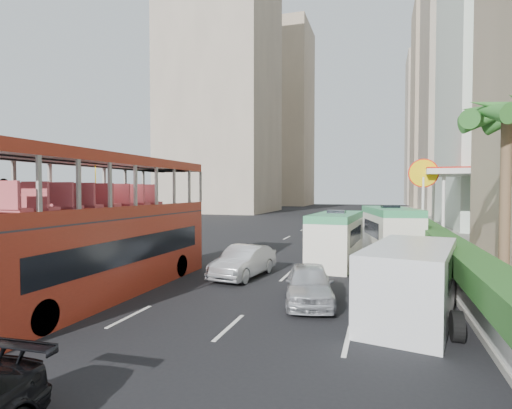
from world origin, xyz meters
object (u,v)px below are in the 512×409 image
at_px(car_silver_lane_a, 244,277).
at_px(van_asset, 347,241).
at_px(car_silver_lane_b, 309,303).
at_px(panel_van_near, 411,281).
at_px(shell_station, 465,204).
at_px(minibus_near, 336,239).
at_px(panel_van_far, 393,222).
at_px(palm_tree, 505,202).
at_px(minibus_far, 390,232).
at_px(double_decker_bus, 105,225).

bearing_deg(car_silver_lane_a, van_asset, 83.79).
xyz_separation_m(car_silver_lane_b, panel_van_near, (3.15, -0.59, 1.08)).
bearing_deg(car_silver_lane_b, shell_station, 56.64).
relative_size(van_asset, panel_van_near, 0.89).
bearing_deg(minibus_near, panel_van_near, -65.47).
xyz_separation_m(panel_van_far, palm_tree, (3.22, -20.07, 2.32)).
bearing_deg(minibus_far, shell_station, 50.77).
distance_m(car_silver_lane_b, minibus_near, 7.62).
relative_size(double_decker_bus, palm_tree, 1.72).
xyz_separation_m(double_decker_bus, shell_station, (16.00, 23.00, 0.22)).
height_order(car_silver_lane_b, panel_van_far, panel_van_far).
xyz_separation_m(van_asset, shell_station, (8.79, 4.94, 2.75)).
relative_size(car_silver_lane_a, panel_van_near, 0.76).
xyz_separation_m(car_silver_lane_b, minibus_far, (2.80, 10.60, 1.41)).
bearing_deg(car_silver_lane_a, double_decker_bus, -125.01).
distance_m(car_silver_lane_a, panel_van_far, 20.97).
xyz_separation_m(minibus_near, panel_van_near, (3.04, -8.09, -0.23)).
bearing_deg(palm_tree, shell_station, 83.40).
bearing_deg(car_silver_lane_b, double_decker_bus, 176.50).
bearing_deg(palm_tree, minibus_near, 144.53).
relative_size(panel_van_near, palm_tree, 0.85).
bearing_deg(car_silver_lane_a, minibus_far, 57.40).
bearing_deg(double_decker_bus, palm_tree, 16.16).
bearing_deg(van_asset, double_decker_bus, -120.25).
xyz_separation_m(minibus_near, panel_van_far, (3.17, 15.52, -0.26)).
distance_m(car_silver_lane_b, panel_van_near, 3.39).
height_order(double_decker_bus, palm_tree, palm_tree).
relative_size(panel_van_far, shell_station, 0.66).
bearing_deg(minibus_near, minibus_far, 53.00).
xyz_separation_m(panel_van_far, shell_station, (5.42, -1.07, 1.69)).
bearing_deg(shell_station, van_asset, -150.65).
relative_size(double_decker_bus, panel_van_far, 2.08).
xyz_separation_m(car_silver_lane_b, panel_van_far, (3.28, 23.02, 1.06)).
relative_size(car_silver_lane_a, car_silver_lane_b, 1.07).
xyz_separation_m(double_decker_bus, minibus_far, (10.10, 11.65, -1.12)).
bearing_deg(panel_van_near, palm_tree, 58.35).
relative_size(van_asset, palm_tree, 0.76).
relative_size(car_silver_lane_a, shell_station, 0.52).
bearing_deg(shell_station, minibus_near, -120.74).
distance_m(car_silver_lane_b, palm_tree, 7.90).
bearing_deg(double_decker_bus, panel_van_near, 2.55).
height_order(double_decker_bus, car_silver_lane_b, double_decker_bus).
distance_m(minibus_near, panel_van_far, 15.84).
bearing_deg(van_asset, car_silver_lane_a, -112.09).
distance_m(van_asset, minibus_near, 9.60).
distance_m(double_decker_bus, shell_station, 28.02).
xyz_separation_m(car_silver_lane_a, minibus_far, (6.23, 7.43, 1.41)).
height_order(car_silver_lane_b, shell_station, shell_station).
xyz_separation_m(panel_van_near, shell_station, (5.55, 22.53, 1.67)).
bearing_deg(car_silver_lane_a, panel_van_near, -22.33).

